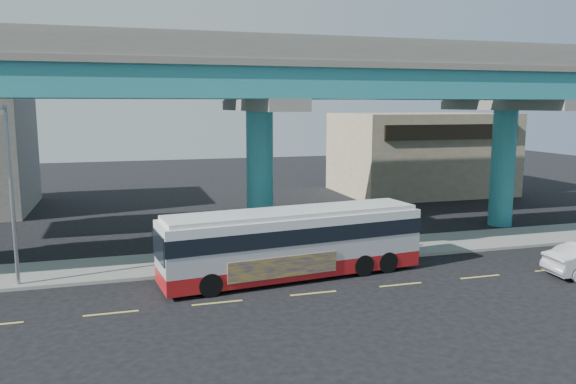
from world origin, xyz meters
name	(u,v)px	position (x,y,z in m)	size (l,w,h in m)	color
ground	(311,291)	(0.00, 0.00, 0.00)	(120.00, 120.00, 0.00)	black
sidewalk	(277,256)	(0.00, 5.50, 0.07)	(70.00, 4.00, 0.15)	gray
lane_markings	(313,293)	(0.00, -0.30, 0.01)	(58.00, 0.12, 0.01)	#D8C64C
viaduct	(259,79)	(0.00, 9.11, 9.14)	(52.00, 12.40, 11.70)	teal
building_beige	(420,153)	(18.00, 22.98, 3.51)	(14.00, 10.23, 7.00)	tan
transit_bus	(293,240)	(-0.13, 2.13, 1.69)	(12.21, 3.99, 3.08)	#9F1315
street_lamp	(7,171)	(-11.83, 3.44, 5.07)	(0.50, 2.47, 7.55)	gray
stop_sign	(360,216)	(4.00, 4.18, 2.19)	(0.71, 0.50, 2.79)	gray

